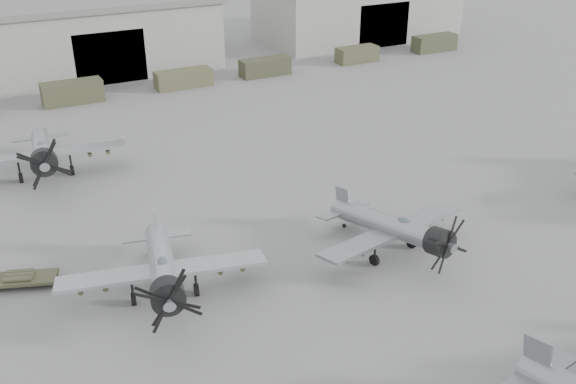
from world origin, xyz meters
name	(u,v)px	position (x,y,z in m)	size (l,w,h in m)	color
ground	(399,379)	(0.00, 0.00, 0.00)	(220.00, 220.00, 0.00)	#585856
hangar_center	(96,34)	(0.00, 61.96, 4.37)	(29.00, 14.80, 8.70)	#9A9990
hangar_right	(357,7)	(38.00, 61.96, 4.37)	(29.00, 14.80, 8.70)	#9A9990
support_truck_3	(72,92)	(-5.52, 50.00, 1.17)	(6.25, 2.20, 2.34)	#3D3F29
support_truck_4	(184,79)	(6.79, 50.00, 0.99)	(6.47, 2.20, 1.98)	#4B4B31
support_truck_5	(265,67)	(17.10, 50.00, 1.03)	(6.11, 2.20, 2.06)	#363925
support_truck_6	(357,54)	(30.30, 50.00, 1.00)	(5.52, 2.20, 1.99)	#44442C
support_truck_7	(434,43)	(42.94, 50.00, 1.09)	(6.35, 2.20, 2.18)	#393D28
aircraft_mid_1	(163,269)	(-7.94, 11.36, 2.14)	(11.82, 10.64, 4.70)	#969A9E
aircraft_mid_2	(397,229)	(6.41, 9.15, 2.03)	(11.27, 10.14, 4.47)	gray
aircraft_far_0	(43,152)	(-11.19, 31.51, 2.34)	(12.93, 11.63, 5.14)	#969A9F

